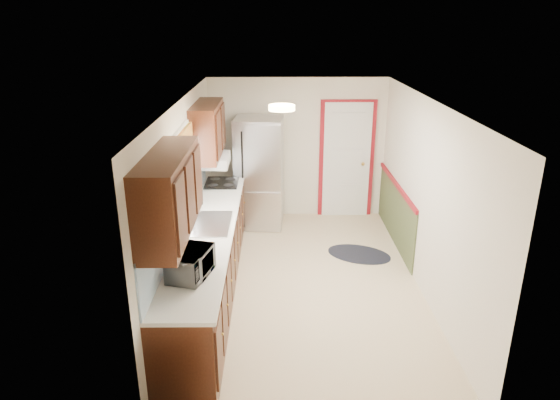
{
  "coord_description": "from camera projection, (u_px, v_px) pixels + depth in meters",
  "views": [
    {
      "loc": [
        -0.37,
        -5.82,
        3.31
      ],
      "look_at": [
        -0.32,
        0.08,
        1.15
      ],
      "focal_mm": 32.0,
      "sensor_mm": 36.0,
      "label": 1
    }
  ],
  "objects": [
    {
      "name": "ceiling_fixture",
      "position": [
        282.0,
        108.0,
        5.61
      ],
      "size": [
        0.3,
        0.3,
        0.06
      ],
      "primitive_type": "cylinder",
      "color": "#FFD88C",
      "rests_on": "room_shell"
    },
    {
      "name": "room_shell",
      "position": [
        306.0,
        198.0,
        6.2
      ],
      "size": [
        3.2,
        5.2,
        2.52
      ],
      "color": "beige",
      "rests_on": "ground"
    },
    {
      "name": "kitchen_run",
      "position": [
        205.0,
        237.0,
        6.04
      ],
      "size": [
        0.63,
        4.0,
        2.2
      ],
      "color": "#37180C",
      "rests_on": "ground"
    },
    {
      "name": "rug",
      "position": [
        359.0,
        254.0,
        7.41
      ],
      "size": [
        1.11,
        0.94,
        0.01
      ],
      "primitive_type": "ellipsoid",
      "rotation": [
        0.0,
        0.0,
        -0.42
      ],
      "color": "black",
      "rests_on": "ground"
    },
    {
      "name": "back_wall_trim",
      "position": [
        357.0,
        171.0,
        8.39
      ],
      "size": [
        1.12,
        2.3,
        2.08
      ],
      "color": "maroon",
      "rests_on": "ground"
    },
    {
      "name": "microwave",
      "position": [
        190.0,
        261.0,
        4.81
      ],
      "size": [
        0.39,
        0.54,
        0.33
      ],
      "primitive_type": "imported",
      "rotation": [
        0.0,
        0.0,
        1.32
      ],
      "color": "white",
      "rests_on": "kitchen_run"
    },
    {
      "name": "cooktop",
      "position": [
        222.0,
        183.0,
        7.59
      ],
      "size": [
        0.49,
        0.59,
        0.02
      ],
      "primitive_type": "cube",
      "color": "black",
      "rests_on": "kitchen_run"
    },
    {
      "name": "refrigerator",
      "position": [
        259.0,
        173.0,
        8.21
      ],
      "size": [
        0.81,
        0.79,
        1.82
      ],
      "rotation": [
        0.0,
        0.0,
        -0.08
      ],
      "color": "#B7B7BC",
      "rests_on": "ground"
    }
  ]
}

